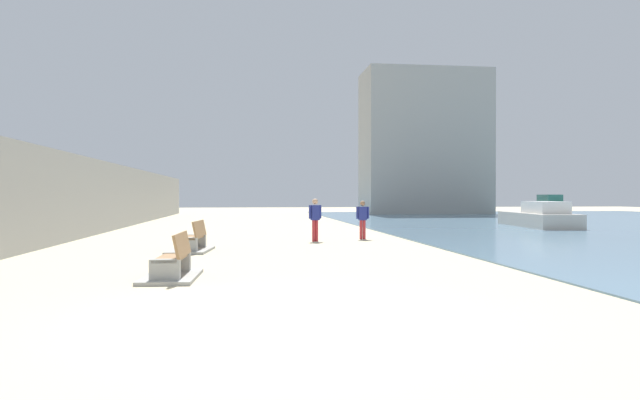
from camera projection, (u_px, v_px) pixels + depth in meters
ground_plane at (255, 234)px, 26.10m from camera, size 120.00×120.00×0.00m
seawall at (84, 197)px, 25.14m from camera, size 0.80×64.00×3.42m
bench_near at (173, 268)px, 12.17m from camera, size 1.20×2.15×0.98m
bench_far at (193, 244)px, 18.10m from camera, size 1.33×2.21×0.98m
person_walking at (315, 217)px, 22.12m from camera, size 0.51×0.27×1.66m
person_standing at (363, 217)px, 23.21m from camera, size 0.53×0.21×1.56m
boat_nearest at (546, 208)px, 48.18m from camera, size 3.19×7.52×1.82m
boat_far_right at (539, 217)px, 31.87m from camera, size 2.98×7.14×1.42m
harbor_building at (424, 143)px, 55.96m from camera, size 12.00×6.00×13.89m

